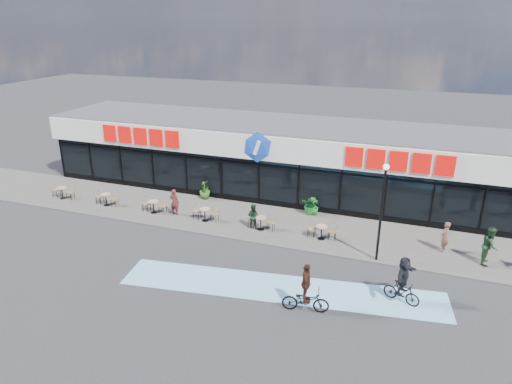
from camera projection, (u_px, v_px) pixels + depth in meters
ground at (211, 257)px, 22.32m from camera, size 120.00×120.00×0.00m
sidewalk at (244, 220)px, 26.25m from camera, size 44.00×5.00×0.10m
bike_lane at (280, 288)px, 19.74m from camera, size 14.17×4.13×0.01m
building at (274, 156)px, 30.19m from camera, size 30.60×6.57×4.75m
lamp_post at (382, 204)px, 20.85m from camera, size 0.28×0.28×4.81m
bistro_set_0 at (63, 191)px, 29.16m from camera, size 1.54×0.62×0.90m
bistro_set_1 at (107, 198)px, 28.09m from camera, size 1.54×0.62×0.90m
bistro_set_2 at (154, 205)px, 27.02m from camera, size 1.54×0.62×0.90m
bistro_set_3 at (206, 213)px, 25.96m from camera, size 1.54×0.62×0.90m
bistro_set_4 at (261, 221)px, 24.89m from camera, size 1.54×0.62×0.90m
bistro_set_5 at (322, 230)px, 23.83m from camera, size 1.54×0.62×0.90m
potted_plant_left at (205, 189)px, 29.02m from camera, size 0.69×0.69×1.22m
potted_plant_mid at (311, 205)px, 26.73m from camera, size 1.09×0.97×1.13m
potted_plant_right at (314, 206)px, 26.70m from camera, size 0.70×0.70×1.04m
patron_left at (174, 202)px, 26.59m from camera, size 0.59×0.40×1.58m
patron_right at (253, 216)px, 24.92m from camera, size 0.72×0.58×1.40m
pedestrian_a at (445, 237)px, 22.39m from camera, size 0.53×0.66×1.58m
pedestrian_b at (490, 246)px, 21.22m from camera, size 0.85×1.01×1.86m
cyclist_a at (306, 294)px, 17.95m from camera, size 1.97×1.04×2.12m
cyclist_b at (403, 281)px, 18.44m from camera, size 1.61×1.57×2.07m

